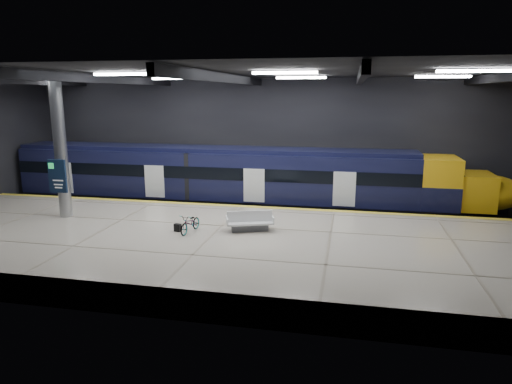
# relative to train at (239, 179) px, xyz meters

# --- Properties ---
(ground) EXTENTS (30.00, 30.00, 0.00)m
(ground) POSITION_rel_train_xyz_m (0.74, -5.50, -2.06)
(ground) COLOR black
(ground) RESTS_ON ground
(room_shell) EXTENTS (30.10, 16.10, 8.05)m
(room_shell) POSITION_rel_train_xyz_m (0.74, -5.49, 3.66)
(room_shell) COLOR black
(room_shell) RESTS_ON ground
(platform) EXTENTS (30.00, 11.00, 1.10)m
(platform) POSITION_rel_train_xyz_m (0.74, -8.00, -1.51)
(platform) COLOR beige
(platform) RESTS_ON ground
(safety_strip) EXTENTS (30.00, 0.40, 0.01)m
(safety_strip) POSITION_rel_train_xyz_m (0.74, -2.75, -0.95)
(safety_strip) COLOR yellow
(safety_strip) RESTS_ON platform
(rails) EXTENTS (30.00, 1.52, 0.16)m
(rails) POSITION_rel_train_xyz_m (0.74, 0.00, -1.98)
(rails) COLOR gray
(rails) RESTS_ON ground
(train) EXTENTS (29.40, 2.84, 3.79)m
(train) POSITION_rel_train_xyz_m (0.00, 0.00, 0.00)
(train) COLOR black
(train) RESTS_ON ground
(bench) EXTENTS (2.24, 1.50, 0.92)m
(bench) POSITION_rel_train_xyz_m (2.20, -7.04, -0.64)
(bench) COLOR #595B60
(bench) RESTS_ON platform
(bicycle) EXTENTS (0.81, 1.67, 0.84)m
(bicycle) POSITION_rel_train_xyz_m (-0.30, -7.80, -0.54)
(bicycle) COLOR #99999E
(bicycle) RESTS_ON platform
(pannier_bag) EXTENTS (0.33, 0.25, 0.35)m
(pannier_bag) POSITION_rel_train_xyz_m (-0.90, -7.80, -0.78)
(pannier_bag) COLOR black
(pannier_bag) RESTS_ON platform
(info_column) EXTENTS (0.90, 0.78, 6.90)m
(info_column) POSITION_rel_train_xyz_m (-7.26, -6.52, 2.40)
(info_column) COLOR #9EA0A5
(info_column) RESTS_ON platform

